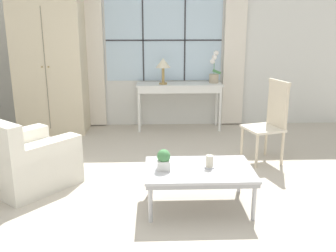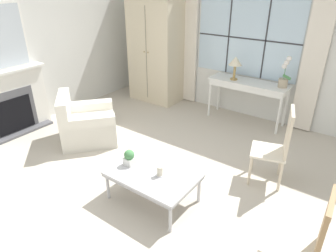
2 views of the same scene
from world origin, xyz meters
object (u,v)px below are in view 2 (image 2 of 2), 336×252
at_px(accent_chair_wooden, 306,239).
at_px(potted_plant_small, 129,157).
at_px(potted_orchid, 284,76).
at_px(armchair_upholstered, 87,125).
at_px(fireplace, 7,96).
at_px(table_lamp, 235,62).
at_px(armoire, 156,48).
at_px(side_chair_wooden, 278,144).
at_px(coffee_table, 153,176).
at_px(console_table, 248,86).
at_px(pillar_candle, 160,171).

xyz_separation_m(accent_chair_wooden, potted_plant_small, (-2.12, 0.14, -0.07)).
relative_size(potted_orchid, armchair_upholstered, 0.46).
bearing_deg(accent_chair_wooden, potted_plant_small, 176.18).
height_order(fireplace, potted_plant_small, fireplace).
distance_m(potted_orchid, potted_plant_small, 3.12).
height_order(fireplace, table_lamp, fireplace).
distance_m(armoire, side_chair_wooden, 3.60).
bearing_deg(coffee_table, side_chair_wooden, 49.18).
relative_size(fireplace, coffee_table, 2.06).
height_order(armchair_upholstered, potted_plant_small, armchair_upholstered).
height_order(console_table, table_lamp, table_lamp).
height_order(coffee_table, potted_plant_small, potted_plant_small).
height_order(fireplace, accent_chair_wooden, fireplace).
height_order(accent_chair_wooden, potted_plant_small, accent_chair_wooden).
bearing_deg(table_lamp, armchair_upholstered, -125.40).
xyz_separation_m(table_lamp, potted_plant_small, (-0.07, -2.83, -0.62)).
distance_m(armoire, potted_orchid, 2.71).
height_order(console_table, coffee_table, console_table).
distance_m(fireplace, table_lamp, 4.06).
relative_size(table_lamp, coffee_table, 0.41).
distance_m(table_lamp, potted_plant_small, 2.90).
xyz_separation_m(armchair_upholstered, pillar_candle, (1.98, -0.55, 0.19)).
height_order(fireplace, potted_orchid, fireplace).
xyz_separation_m(accent_chair_wooden, coffee_table, (-1.77, 0.16, -0.21)).
distance_m(fireplace, potted_plant_small, 2.82).
relative_size(side_chair_wooden, coffee_table, 1.01).
bearing_deg(coffee_table, potted_orchid, 78.59).
height_order(side_chair_wooden, pillar_candle, side_chair_wooden).
bearing_deg(accent_chair_wooden, pillar_candle, 174.04).
bearing_deg(pillar_candle, armoire, 128.61).
relative_size(fireplace, side_chair_wooden, 2.03).
height_order(side_chair_wooden, potted_plant_small, side_chair_wooden).
bearing_deg(armchair_upholstered, potted_plant_small, -20.94).
relative_size(armoire, side_chair_wooden, 2.15).
bearing_deg(coffee_table, armchair_upholstered, 163.31).
xyz_separation_m(console_table, pillar_candle, (0.11, -2.86, -0.24)).
distance_m(console_table, potted_plant_small, 2.92).
height_order(potted_plant_small, pillar_candle, potted_plant_small).
bearing_deg(potted_orchid, potted_plant_small, -107.70).
distance_m(console_table, side_chair_wooden, 1.95).
bearing_deg(accent_chair_wooden, coffee_table, 174.72).
xyz_separation_m(potted_orchid, armchair_upholstered, (-2.46, -2.35, -0.72)).
height_order(armoire, table_lamp, armoire).
bearing_deg(accent_chair_wooden, table_lamp, 124.60).
distance_m(console_table, pillar_candle, 2.87).
relative_size(armoire, table_lamp, 5.33).
height_order(side_chair_wooden, accent_chair_wooden, side_chair_wooden).
bearing_deg(accent_chair_wooden, potted_orchid, 110.96).
bearing_deg(armchair_upholstered, fireplace, -155.65).
bearing_deg(table_lamp, accent_chair_wooden, -55.40).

